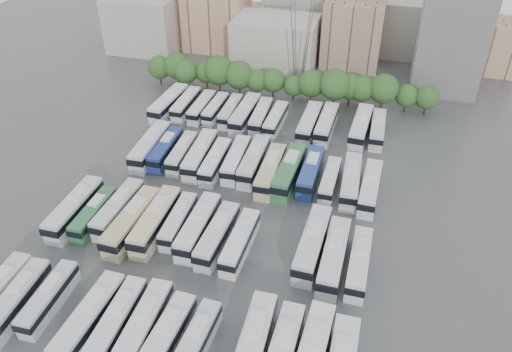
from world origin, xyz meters
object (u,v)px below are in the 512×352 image
(bus_r1_s1, at_px, (94,214))
(bus_r2_s12, at_px, (351,181))
(bus_r0_s6, at_px, (143,327))
(bus_r2_s8, at_px, (271,171))
(bus_r0_s7, at_px, (164,341))
(bus_r3_s0, at_px, (169,103))
(bus_r1_s12, at_px, (334,256))
(bus_r3_s9, at_px, (309,123))
(bus_r2_s2, at_px, (166,149))
(bus_r2_s13, at_px, (370,187))
(bus_r2_s6, at_px, (236,159))
(bus_r2_s11, at_px, (330,180))
(bus_r1_s11, at_px, (313,243))
(bus_r2_s1, at_px, (151,146))
(bus_r1_s5, at_px, (179,221))
(bus_r2_s4, at_px, (200,155))
(bus_r2_s10, at_px, (311,172))
(electricity_pylon, at_px, (303,4))
(bus_r3_s10, at_px, (326,124))
(bus_r0_s4, at_px, (90,318))
(bus_r1_s3, at_px, (132,221))
(bus_r1_s6, at_px, (198,226))
(bus_r1_s7, at_px, (217,235))
(bus_r3_s2, at_px, (202,107))
(bus_r2_s5, at_px, (215,161))
(bus_r3_s7, at_px, (276,120))
(bus_r0_s5, at_px, (118,321))
(bus_r3_s1, at_px, (186,104))
(bus_r2_s3, at_px, (182,153))
(bus_r1_s0, at_px, (75,208))
(bus_r3_s4, at_px, (231,111))
(bus_r0_s2, at_px, (49,298))
(bus_r0_s10, at_px, (253,347))
(bus_r1_s2, at_px, (118,209))
(bus_r0_s1, at_px, (17,300))
(bus_r3_s6, at_px, (261,116))
(apartment_tower, at_px, (453,32))
(bus_r1_s8, at_px, (240,242))
(bus_r3_s5, at_px, (245,114))
(bus_r3_s3, at_px, (216,109))
(bus_r3_s12, at_px, (361,127))
(bus_r1_s4, at_px, (156,221))

(bus_r1_s1, xyz_separation_m, bus_r2_s12, (36.40, 18.52, 0.29))
(bus_r0_s6, xyz_separation_m, bus_r2_s8, (6.49, 35.00, 0.09))
(bus_r0_s7, bearing_deg, bus_r3_s0, 116.00)
(bus_r1_s12, bearing_deg, bus_r3_s9, 106.24)
(bus_r2_s2, bearing_deg, bus_r2_s13, -5.68)
(bus_r2_s6, xyz_separation_m, bus_r2_s11, (16.73, -1.66, -0.20))
(bus_r1_s11, relative_size, bus_r2_s1, 1.00)
(bus_r1_s1, height_order, bus_r1_s5, bus_r1_s5)
(bus_r2_s4, xyz_separation_m, bus_r2_s10, (19.81, 0.08, -0.10))
(bus_r1_s1, bearing_deg, electricity_pylon, 69.52)
(bus_r3_s9, height_order, bus_r3_s10, bus_r3_s9)
(bus_r0_s4, height_order, bus_r1_s3, bus_r1_s3)
(bus_r1_s12, xyz_separation_m, bus_r2_s1, (-36.12, 19.46, 0.05))
(bus_r1_s6, bearing_deg, bus_r2_s2, 125.92)
(bus_r1_s7, bearing_deg, bus_r3_s2, 115.84)
(bus_r1_s7, distance_m, bus_r2_s12, 24.88)
(electricity_pylon, distance_m, bus_r1_s6, 58.24)
(bus_r2_s5, distance_m, bus_r3_s7, 18.84)
(electricity_pylon, bearing_deg, bus_r2_s1, -118.20)
(bus_r0_s5, bearing_deg, bus_r2_s4, 93.77)
(bus_r1_s1, bearing_deg, bus_r3_s1, 89.34)
(bus_r1_s5, distance_m, bus_r2_s4, 17.82)
(bus_r2_s1, relative_size, bus_r3_s7, 1.18)
(bus_r2_s2, relative_size, bus_r3_s1, 1.02)
(bus_r3_s2, bearing_deg, bus_r1_s3, -85.15)
(bus_r2_s3, bearing_deg, bus_r1_s0, -118.73)
(bus_r3_s4, xyz_separation_m, bus_r3_s7, (9.81, -1.20, 0.05))
(bus_r2_s3, height_order, bus_r3_s10, bus_r3_s10)
(bus_r3_s0, distance_m, bus_r3_s9, 29.94)
(bus_r0_s2, bearing_deg, bus_r0_s5, -7.51)
(bus_r0_s10, height_order, bus_r1_s2, bus_r0_s10)
(bus_r1_s12, bearing_deg, bus_r0_s1, -153.33)
(bus_r0_s6, bearing_deg, bus_r3_s7, 85.27)
(bus_r0_s7, relative_size, bus_r3_s1, 1.06)
(bus_r2_s2, distance_m, bus_r2_s6, 13.29)
(bus_r3_s6, relative_size, bus_r3_s9, 0.91)
(bus_r2_s6, bearing_deg, bus_r0_s2, -112.79)
(apartment_tower, height_order, bus_r3_s0, apartment_tower)
(bus_r0_s4, bearing_deg, bus_r0_s1, -179.06)
(bus_r1_s3, bearing_deg, bus_r1_s5, 21.97)
(bus_r1_s8, distance_m, bus_r2_s4, 23.71)
(bus_r0_s2, xyz_separation_m, bus_r1_s7, (16.44, 16.26, 0.23))
(electricity_pylon, bearing_deg, bus_r1_s3, -103.16)
(bus_r3_s4, xyz_separation_m, bus_r3_s5, (3.38, -0.96, 0.33))
(bus_r3_s3, distance_m, bus_r3_s12, 29.86)
(bus_r1_s0, xyz_separation_m, bus_r1_s4, (13.05, 0.60, 0.04))
(bus_r1_s5, height_order, bus_r2_s5, bus_r2_s5)
(bus_r1_s1, bearing_deg, bus_r2_s12, 25.91)
(bus_r1_s12, distance_m, bus_r3_s4, 45.45)
(bus_r1_s0, bearing_deg, bus_r1_s3, -3.54)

